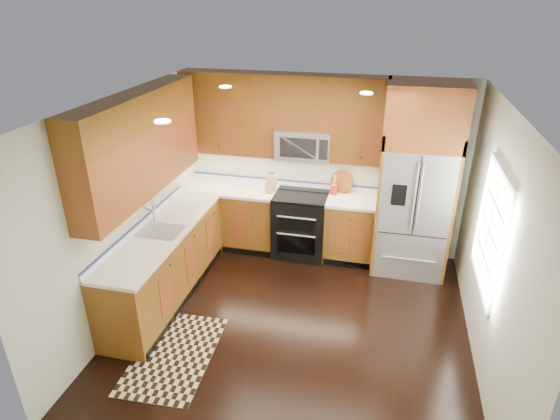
% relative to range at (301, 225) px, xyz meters
% --- Properties ---
extents(ground, '(4.00, 4.00, 0.00)m').
position_rel_range_xyz_m(ground, '(0.25, -1.67, -0.47)').
color(ground, black).
rests_on(ground, ground).
extents(wall_back, '(4.00, 0.02, 2.60)m').
position_rel_range_xyz_m(wall_back, '(0.25, 0.33, 0.83)').
color(wall_back, beige).
rests_on(wall_back, ground).
extents(wall_left, '(0.02, 4.00, 2.60)m').
position_rel_range_xyz_m(wall_left, '(-1.75, -1.67, 0.83)').
color(wall_left, beige).
rests_on(wall_left, ground).
extents(wall_right, '(0.02, 4.00, 2.60)m').
position_rel_range_xyz_m(wall_right, '(2.25, -1.67, 0.83)').
color(wall_right, beige).
rests_on(wall_right, ground).
extents(window, '(0.04, 1.10, 1.30)m').
position_rel_range_xyz_m(window, '(2.23, -1.47, 0.93)').
color(window, white).
rests_on(window, ground).
extents(base_cabinets, '(2.85, 3.00, 0.90)m').
position_rel_range_xyz_m(base_cabinets, '(-0.98, -0.77, -0.02)').
color(base_cabinets, brown).
rests_on(base_cabinets, ground).
extents(countertop, '(2.86, 3.01, 0.04)m').
position_rel_range_xyz_m(countertop, '(-0.84, -0.65, 0.45)').
color(countertop, silver).
rests_on(countertop, base_cabinets).
extents(upper_cabinets, '(2.85, 3.00, 1.15)m').
position_rel_range_xyz_m(upper_cabinets, '(-0.90, -0.58, 1.56)').
color(upper_cabinets, brown).
rests_on(upper_cabinets, ground).
extents(range, '(0.76, 0.67, 0.95)m').
position_rel_range_xyz_m(range, '(0.00, 0.00, 0.00)').
color(range, black).
rests_on(range, ground).
extents(microwave, '(0.76, 0.40, 0.42)m').
position_rel_range_xyz_m(microwave, '(-0.00, 0.13, 1.19)').
color(microwave, '#B2B2B7').
rests_on(microwave, ground).
extents(refrigerator, '(0.98, 0.75, 2.60)m').
position_rel_range_xyz_m(refrigerator, '(1.55, -0.04, 0.83)').
color(refrigerator, '#B2B2B7').
rests_on(refrigerator, ground).
extents(sink_faucet, '(0.54, 0.44, 0.37)m').
position_rel_range_xyz_m(sink_faucet, '(-1.48, -1.44, 0.52)').
color(sink_faucet, '#B2B2B7').
rests_on(sink_faucet, countertop).
extents(rug, '(0.87, 1.39, 0.01)m').
position_rel_range_xyz_m(rug, '(-0.91, -2.47, -0.46)').
color(rug, black).
rests_on(rug, ground).
extents(knife_block, '(0.13, 0.17, 0.31)m').
position_rel_range_xyz_m(knife_block, '(-0.45, 0.05, 0.60)').
color(knife_block, tan).
rests_on(knife_block, countertop).
extents(utensil_crock, '(0.14, 0.14, 0.30)m').
position_rel_range_xyz_m(utensil_crock, '(0.44, 0.14, 0.57)').
color(utensil_crock, '#9B2E13').
rests_on(utensil_crock, countertop).
extents(cutting_board, '(0.42, 0.42, 0.02)m').
position_rel_range_xyz_m(cutting_board, '(0.54, 0.26, 0.48)').
color(cutting_board, brown).
rests_on(cutting_board, countertop).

